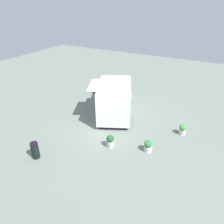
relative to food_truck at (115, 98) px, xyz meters
The scene contains 7 objects.
ground_plane 2.45m from the food_truck, 90.65° to the left, with size 40.00×40.00×0.00m, color slate.
food_truck is the anchor object (origin of this frame).
person_customer 4.48m from the food_truck, 36.53° to the right, with size 0.66×0.76×0.86m.
planter_flowering_near 4.87m from the food_truck, 139.91° to the left, with size 0.46×0.46×0.69m.
planter_flowering_far 4.16m from the food_truck, 113.85° to the left, with size 0.44×0.44×0.75m.
planter_flowering_side 5.08m from the food_truck, behind, with size 0.44×0.44×0.67m.
trash_bin 6.59m from the food_truck, 77.76° to the left, with size 0.41×0.41×0.97m.
Camera 1 is at (-6.25, 10.00, 7.53)m, focal length 33.76 mm.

